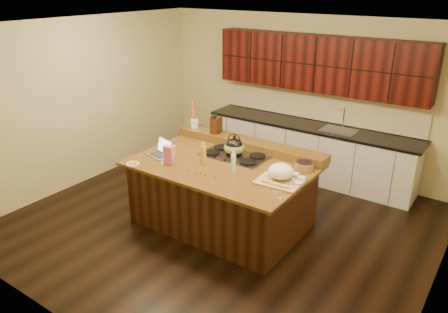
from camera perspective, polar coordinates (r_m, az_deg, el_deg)
The scene contains 31 objects.
room at distance 5.73m, azimuth -0.29°, elevation 3.09°, with size 5.52×5.02×2.72m.
island at distance 6.07m, azimuth -0.27°, elevation -4.83°, with size 2.40×1.60×0.92m.
back_ledge at distance 6.40m, azimuth 3.33°, elevation 1.63°, with size 2.40×0.30×0.12m, color black.
cooktop at distance 6.10m, azimuth 1.34°, elevation 0.16°, with size 0.92×0.52×0.05m.
back_counter at distance 7.56m, azimuth 11.41°, elevation 4.48°, with size 3.70×0.66×2.40m.
kettle at distance 6.05m, azimuth 1.35°, elevation 1.38°, with size 0.24×0.24×0.22m, color black.
green_bowl at distance 6.06m, azimuth 1.35°, elevation 1.14°, with size 0.30×0.30×0.16m, color olive.
laptop at distance 6.20m, azimuth -8.19°, elevation 0.72°, with size 0.38×0.33×0.23m.
oil_bottle at distance 5.77m, azimuth -2.68°, elevation 0.10°, with size 0.07×0.07×0.27m, color gold.
vinegar_bottle at distance 5.54m, azimuth 1.23°, elevation -0.96°, with size 0.06×0.06×0.25m, color silver.
wooden_tray at distance 5.37m, azimuth 7.38°, elevation -2.25°, with size 0.56×0.45×0.22m.
ramekin_a at distance 5.46m, azimuth 10.10°, elevation -2.87°, with size 0.10×0.10×0.04m, color white.
ramekin_b at distance 5.54m, azimuth 9.25°, elevation -2.43°, with size 0.10×0.10×0.04m, color white.
ramekin_c at distance 5.32m, azimuth 9.68°, elevation -3.54°, with size 0.10×0.10×0.04m, color white.
strainer_bowl at distance 5.75m, azimuth 10.43°, elevation -1.31°, with size 0.24×0.24×0.09m, color #996B3F.
kitchen_timer at distance 5.04m, azimuth 7.37°, elevation -4.75°, with size 0.08×0.08×0.07m, color silver.
pink_bag at distance 5.85m, azimuth -7.23°, elevation 0.17°, with size 0.14×0.07×0.26m, color #D96696.
candy_plate at distance 5.98m, azimuth -11.83°, elevation -0.92°, with size 0.18×0.18×0.01m, color white.
package_box at distance 6.21m, azimuth -6.77°, elevation 0.89°, with size 0.09×0.06×0.13m, color gold.
utensil_crock at distance 6.92m, azimuth -3.88°, elevation 4.33°, with size 0.12×0.12×0.14m, color white.
knife_block at distance 6.66m, azimuth -1.03°, elevation 4.12°, with size 0.12×0.20×0.24m, color black.
gumdrop_0 at distance 5.55m, azimuth -3.56°, elevation -2.27°, with size 0.02×0.02×0.02m, color red.
gumdrop_1 at distance 5.54m, azimuth -4.04°, elevation -2.34°, with size 0.02×0.02×0.02m, color #198C26.
gumdrop_2 at distance 5.48m, azimuth -2.44°, elevation -2.59°, with size 0.02×0.02×0.02m, color red.
gumdrop_3 at distance 5.47m, azimuth -1.23°, elevation -2.63°, with size 0.02×0.02×0.02m, color #198C26.
gumdrop_4 at distance 5.52m, azimuth -2.52°, elevation -2.38°, with size 0.02×0.02×0.02m, color red.
gumdrop_5 at distance 5.41m, azimuth -1.31°, elevation -2.90°, with size 0.02×0.02×0.02m, color #198C26.
gumdrop_6 at distance 5.67m, azimuth -4.74°, elevation -1.78°, with size 0.02×0.02×0.02m, color red.
gumdrop_7 at distance 5.60m, azimuth -3.06°, elevation -2.03°, with size 0.02×0.02×0.02m, color #198C26.
gumdrop_8 at distance 5.56m, azimuth -3.04°, elevation -2.23°, with size 0.02×0.02×0.02m, color red.
gumdrop_9 at distance 5.49m, azimuth -4.86°, elevation -2.60°, with size 0.02×0.02×0.02m, color #198C26.
Camera 1 is at (3.12, -4.43, 3.22)m, focal length 35.00 mm.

